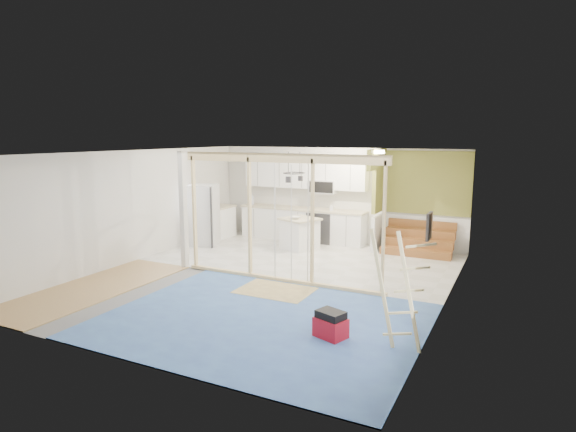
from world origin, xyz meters
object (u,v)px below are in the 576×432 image
at_px(fridge, 204,215).
at_px(ladder, 399,291).
at_px(toolbox, 331,325).
at_px(island, 300,234).

height_order(fridge, ladder, ladder).
relative_size(toolbox, ladder, 0.31).
height_order(fridge, toolbox, fridge).
xyz_separation_m(fridge, ladder, (6.21, -4.08, 0.03)).
xyz_separation_m(fridge, island, (2.51, 0.69, -0.41)).
bearing_deg(island, fridge, -142.01).
bearing_deg(fridge, ladder, -51.71).
height_order(toolbox, ladder, ladder).
relative_size(island, toolbox, 2.11).
bearing_deg(island, toolbox, -37.90).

